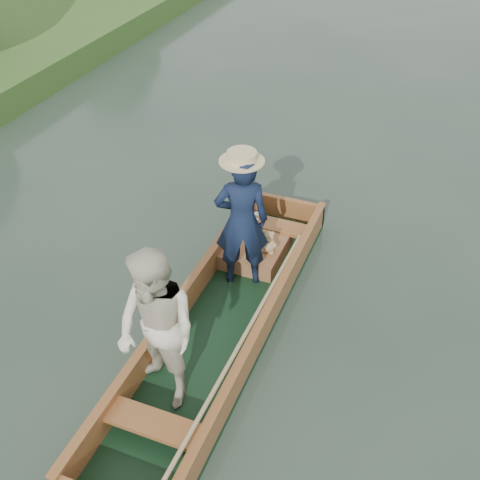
% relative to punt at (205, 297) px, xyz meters
% --- Properties ---
extents(ground, '(120.00, 120.00, 0.00)m').
position_rel_punt_xyz_m(ground, '(0.10, 0.18, -0.69)').
color(ground, '#283D30').
rests_on(ground, ground).
extents(punt, '(1.28, 5.00, 1.91)m').
position_rel_punt_xyz_m(punt, '(0.00, 0.00, 0.00)').
color(punt, black).
rests_on(punt, ground).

